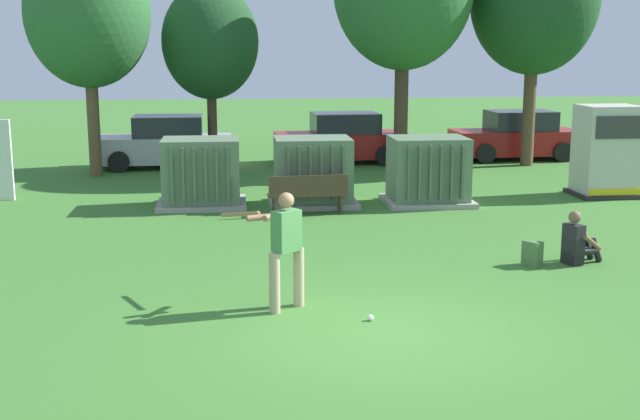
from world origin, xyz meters
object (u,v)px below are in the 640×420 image
(park_bench, at_px, (308,191))
(parked_car_left_of_center, at_px, (342,140))
(transformer_west, at_px, (201,173))
(generator_enclosure, at_px, (607,151))
(sports_ball, at_px, (370,318))
(seated_spectator, at_px, (578,243))
(transformer_mid_west, at_px, (313,172))
(parked_car_leftmost, at_px, (165,143))
(transformer_mid_east, at_px, (428,171))
(batter, at_px, (284,244))
(backpack, at_px, (533,254))
(parked_car_right_of_center, at_px, (516,137))

(park_bench, bearing_deg, parked_car_left_of_center, 77.05)
(transformer_west, height_order, generator_enclosure, generator_enclosure)
(park_bench, xyz_separation_m, parked_car_left_of_center, (1.89, 8.21, 0.22))
(sports_ball, height_order, seated_spectator, seated_spectator)
(transformer_mid_west, bearing_deg, park_bench, -101.04)
(sports_ball, bearing_deg, parked_car_leftmost, 104.49)
(transformer_mid_east, relative_size, generator_enclosure, 0.91)
(transformer_mid_east, distance_m, batter, 8.69)
(transformer_mid_east, height_order, batter, batter)
(transformer_mid_west, distance_m, parked_car_left_of_center, 7.21)
(sports_ball, relative_size, backpack, 0.20)
(sports_ball, bearing_deg, transformer_mid_east, 71.38)
(transformer_mid_west, xyz_separation_m, parked_car_left_of_center, (1.66, 7.02, -0.04))
(park_bench, height_order, batter, batter)
(sports_ball, distance_m, seated_spectator, 4.94)
(generator_enclosure, height_order, batter, generator_enclosure)
(backpack, relative_size, parked_car_leftmost, 0.10)
(transformer_west, bearing_deg, batter, -79.80)
(generator_enclosure, distance_m, parked_car_right_of_center, 6.81)
(transformer_mid_west, bearing_deg, seated_spectator, -55.37)
(transformer_mid_west, height_order, backpack, transformer_mid_west)
(parked_car_left_of_center, bearing_deg, transformer_mid_east, -81.14)
(generator_enclosure, xyz_separation_m, backpack, (-4.26, -6.37, -0.92))
(batter, distance_m, parked_car_leftmost, 14.73)
(parked_car_right_of_center, bearing_deg, park_bench, -133.01)
(seated_spectator, bearing_deg, parked_car_left_of_center, 100.67)
(transformer_mid_east, relative_size, backpack, 4.77)
(seated_spectator, bearing_deg, transformer_mid_east, 102.91)
(sports_ball, xyz_separation_m, backpack, (3.32, 2.61, 0.17))
(park_bench, xyz_separation_m, batter, (-0.99, -6.71, 0.44))
(transformer_mid_east, relative_size, parked_car_left_of_center, 0.49)
(transformer_mid_west, relative_size, sports_ball, 23.33)
(transformer_mid_east, height_order, seated_spectator, transformer_mid_east)
(sports_ball, distance_m, parked_car_right_of_center, 17.54)
(transformer_mid_east, height_order, sports_ball, transformer_mid_east)
(backpack, bearing_deg, sports_ball, -141.88)
(batter, distance_m, backpack, 4.94)
(seated_spectator, distance_m, backpack, 0.84)
(batter, height_order, sports_ball, batter)
(transformer_west, relative_size, seated_spectator, 2.18)
(transformer_mid_east, height_order, generator_enclosure, generator_enclosure)
(park_bench, bearing_deg, backpack, -53.87)
(transformer_mid_west, bearing_deg, sports_ball, -90.35)
(transformer_west, distance_m, seated_spectator, 9.07)
(park_bench, distance_m, backpack, 5.95)
(generator_enclosure, relative_size, parked_car_leftmost, 0.55)
(batter, distance_m, parked_car_left_of_center, 15.19)
(generator_enclosure, distance_m, park_bench, 7.94)
(transformer_mid_east, distance_m, parked_car_leftmost, 9.55)
(backpack, relative_size, parked_car_right_of_center, 0.10)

